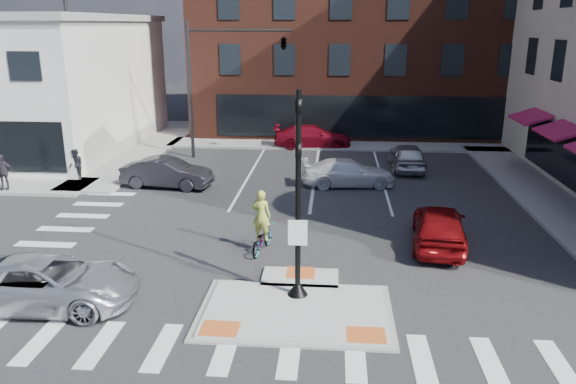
# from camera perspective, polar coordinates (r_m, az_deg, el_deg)

# --- Properties ---
(ground) EXTENTS (120.00, 120.00, 0.00)m
(ground) POSITION_cam_1_polar(r_m,az_deg,el_deg) (16.49, 0.88, -11.35)
(ground) COLOR #28282B
(ground) RESTS_ON ground
(refuge_island) EXTENTS (5.40, 4.65, 0.13)m
(refuge_island) POSITION_cam_1_polar(r_m,az_deg,el_deg) (16.24, 0.82, -11.62)
(refuge_island) COLOR gray
(refuge_island) RESTS_ON ground
(sidewalk_nw) EXTENTS (23.50, 20.50, 0.15)m
(sidewalk_nw) POSITION_cam_1_polar(r_m,az_deg,el_deg) (35.51, -25.34, 2.61)
(sidewalk_nw) COLOR gray
(sidewalk_nw) RESTS_ON ground
(sidewalk_e) EXTENTS (3.00, 24.00, 0.15)m
(sidewalk_e) POSITION_cam_1_polar(r_m,az_deg,el_deg) (27.51, 25.50, -1.17)
(sidewalk_e) COLOR gray
(sidewalk_e) RESTS_ON ground
(sidewalk_n) EXTENTS (26.00, 3.00, 0.15)m
(sidewalk_n) POSITION_cam_1_polar(r_m,az_deg,el_deg) (37.37, 7.82, 4.72)
(sidewalk_n) COLOR gray
(sidewalk_n) RESTS_ON ground
(building_n) EXTENTS (24.40, 18.40, 15.50)m
(building_n) POSITION_cam_1_polar(r_m,az_deg,el_deg) (46.55, 7.60, 16.65)
(building_n) COLOR #502419
(building_n) RESTS_ON ground
(building_far_left) EXTENTS (10.00, 12.00, 10.00)m
(building_far_left) POSITION_cam_1_polar(r_m,az_deg,el_deg) (66.76, 0.52, 14.37)
(building_far_left) COLOR slate
(building_far_left) RESTS_ON ground
(building_far_right) EXTENTS (12.00, 12.00, 12.00)m
(building_far_right) POSITION_cam_1_polar(r_m,az_deg,el_deg) (69.01, 11.86, 14.94)
(building_far_right) COLOR brown
(building_far_right) RESTS_ON ground
(signal_pole) EXTENTS (0.60, 0.60, 5.98)m
(signal_pole) POSITION_cam_1_polar(r_m,az_deg,el_deg) (15.89, 1.02, -3.16)
(signal_pole) COLOR black
(signal_pole) RESTS_ON refuge_island
(mast_arm_signal) EXTENTS (6.10, 2.24, 8.00)m
(mast_arm_signal) POSITION_cam_1_polar(r_m,az_deg,el_deg) (32.85, -3.09, 14.01)
(mast_arm_signal) COLOR black
(mast_arm_signal) RESTS_ON ground
(silver_suv) EXTENTS (5.28, 2.59, 1.44)m
(silver_suv) POSITION_cam_1_polar(r_m,az_deg,el_deg) (17.52, -23.31, -8.43)
(silver_suv) COLOR silver
(silver_suv) RESTS_ON ground
(red_sedan) EXTENTS (2.40, 4.75, 1.55)m
(red_sedan) POSITION_cam_1_polar(r_m,az_deg,el_deg) (20.99, 15.12, -3.31)
(red_sedan) COLOR maroon
(red_sedan) RESTS_ON ground
(white_pickup) EXTENTS (4.74, 2.38, 1.32)m
(white_pickup) POSITION_cam_1_polar(r_m,az_deg,el_deg) (28.01, 6.13, 1.96)
(white_pickup) COLOR white
(white_pickup) RESTS_ON ground
(bg_car_dark) EXTENTS (4.55, 2.02, 1.45)m
(bg_car_dark) POSITION_cam_1_polar(r_m,az_deg,el_deg) (28.24, -12.19, 1.93)
(bg_car_dark) COLOR #28282D
(bg_car_dark) RESTS_ON ground
(bg_car_silver) EXTENTS (1.81, 4.35, 1.47)m
(bg_car_silver) POSITION_cam_1_polar(r_m,az_deg,el_deg) (31.68, 12.00, 3.56)
(bg_car_silver) COLOR #B3B6BB
(bg_car_silver) RESTS_ON ground
(bg_car_red) EXTENTS (5.12, 2.37, 1.45)m
(bg_car_red) POSITION_cam_1_polar(r_m,az_deg,el_deg) (36.69, 2.50, 5.67)
(bg_car_red) COLOR maroon
(bg_car_red) RESTS_ON ground
(cyclist) EXTENTS (1.01, 1.90, 2.27)m
(cyclist) POSITION_cam_1_polar(r_m,az_deg,el_deg) (19.77, -2.70, -4.01)
(cyclist) COLOR #3F3F44
(cyclist) RESTS_ON ground
(pedestrian_a) EXTENTS (0.97, 0.94, 1.58)m
(pedestrian_a) POSITION_cam_1_polar(r_m,az_deg,el_deg) (30.29, -20.73, 2.63)
(pedestrian_a) COLOR black
(pedestrian_a) RESTS_ON sidewalk_nw
(pedestrian_b) EXTENTS (1.04, 0.55, 1.70)m
(pedestrian_b) POSITION_cam_1_polar(r_m,az_deg,el_deg) (29.86, -27.01, 1.79)
(pedestrian_b) COLOR #2E2831
(pedestrian_b) RESTS_ON sidewalk_nw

